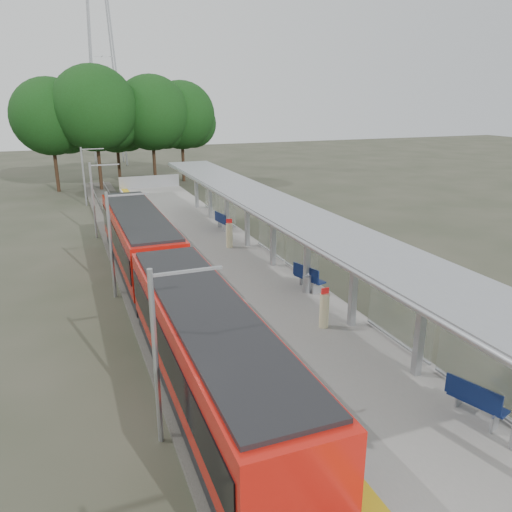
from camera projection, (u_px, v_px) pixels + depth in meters
The scene contains 15 objects.
trackbed at pixel (148, 283), 26.93m from camera, with size 3.00×70.00×0.24m, color #59544C.
platform at pixel (227, 267), 28.37m from camera, with size 6.00×50.00×1.00m, color gray.
tactile_strip at pixel (182, 264), 27.33m from camera, with size 0.60×50.00×0.02m, color gold.
end_fence at pixel (150, 182), 50.17m from camera, with size 6.00×0.10×1.20m, color #9EA0A5.
train at pixel (164, 280), 21.92m from camera, with size 2.74×27.60×3.62m.
canopy at pixel (281, 215), 24.41m from camera, with size 3.27×38.00×3.66m.
pylon at pixel (99, 27), 69.42m from camera, with size 8.00×4.00×38.00m, color #9EA0A5, non-canonical shape.
tree_cluster at pixel (119, 114), 54.29m from camera, with size 22.07×14.50×12.99m.
catenary_masts at pixel (112, 242), 24.59m from camera, with size 2.08×48.16×5.40m.
bench_near at pixel (475, 400), 14.05m from camera, with size 1.02×1.70×1.11m.
bench_mid at pixel (308, 277), 23.58m from camera, with size 0.99×1.77×1.16m.
bench_far at pixel (222, 221), 34.33m from camera, with size 0.74×1.72×1.14m.
info_pillar_near at pixel (324, 310), 19.63m from camera, with size 0.37×0.37×1.66m.
info_pillar_far at pixel (229, 235), 30.13m from camera, with size 0.40×0.40×1.77m.
litter_bin at pixel (307, 284), 23.24m from camera, with size 0.40×0.40×0.81m, color #9EA0A5.
Camera 1 is at (-8.19, -5.60, 9.73)m, focal length 35.00 mm.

